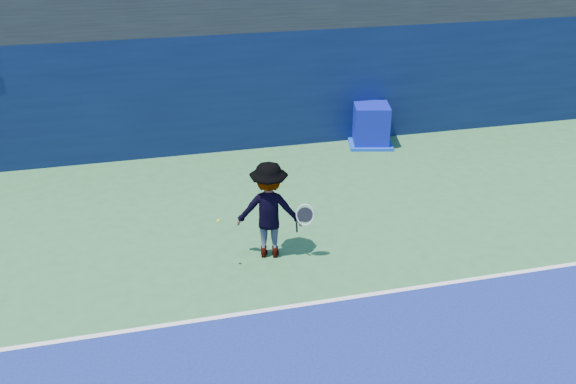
% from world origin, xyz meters
% --- Properties ---
extents(baseline, '(24.00, 0.10, 0.01)m').
position_xyz_m(baseline, '(0.00, 3.00, 0.01)').
color(baseline, white).
rests_on(baseline, ground).
extents(stadium_band, '(36.00, 3.00, 1.20)m').
position_xyz_m(stadium_band, '(0.00, 11.50, 3.60)').
color(stadium_band, black).
rests_on(stadium_band, back_wall_assembly).
extents(back_wall_assembly, '(36.00, 1.03, 3.00)m').
position_xyz_m(back_wall_assembly, '(-0.00, 10.50, 1.50)').
color(back_wall_assembly, '#0B173D').
rests_on(back_wall_assembly, ground).
extents(equipment_cart, '(1.36, 1.36, 1.08)m').
position_xyz_m(equipment_cart, '(4.15, 9.60, 0.49)').
color(equipment_cart, '#0B129F').
rests_on(equipment_cart, ground).
extents(tennis_player, '(1.43, 0.99, 1.84)m').
position_xyz_m(tennis_player, '(0.32, 4.71, 0.92)').
color(tennis_player, white).
rests_on(tennis_player, ground).
extents(tennis_ball, '(0.06, 0.06, 0.06)m').
position_xyz_m(tennis_ball, '(-0.64, 4.42, 0.98)').
color(tennis_ball, '#D7E519').
rests_on(tennis_ball, ground).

